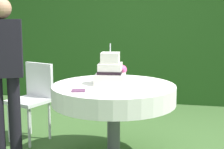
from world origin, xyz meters
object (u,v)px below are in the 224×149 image
Objects in this scene: serving_plate_far at (113,92)px; standing_person at (4,69)px; cake_table at (114,95)px; napkin_stack at (78,91)px; wedding_cake at (111,72)px; garden_chair at (34,94)px; serving_plate_near at (148,83)px.

standing_person is (-1.09, 0.09, 0.16)m from serving_plate_far.
cake_table is 0.44m from napkin_stack.
standing_person is at bearing -163.55° from wedding_cake.
serving_plate_far is at bearing -79.61° from cake_table.
serving_plate_far is 0.14× the size of garden_chair.
serving_plate_near is at bearing 15.12° from standing_person.
serving_plate_near is at bearing 37.97° from napkin_stack.
napkin_stack is (-0.21, -0.38, -0.12)m from wedding_cake.
serving_plate_near is 0.14× the size of garden_chair.
cake_table is 1.10m from garden_chair.
garden_chair is (-0.78, 0.72, -0.23)m from napkin_stack.
serving_plate_far is 1.33m from garden_chair.
wedding_cake reaches higher than serving_plate_far.
serving_plate_near is 1.40m from garden_chair.
wedding_cake is 0.25× the size of standing_person.
garden_chair is at bearing 169.07° from serving_plate_near.
serving_plate_near and serving_plate_far have the same top height.
standing_person is at bearing -164.88° from serving_plate_near.
napkin_stack is at bearing -126.67° from cake_table.
wedding_cake is (-0.04, 0.04, 0.23)m from cake_table.
wedding_cake reaches higher than cake_table.
napkin_stack reaches higher than cake_table.
serving_plate_near is (0.37, 0.07, -0.12)m from wedding_cake.
wedding_cake reaches higher than garden_chair.
wedding_cake reaches higher than serving_plate_near.
napkin_stack is 0.08× the size of standing_person.
serving_plate_far is (-0.27, -0.45, 0.00)m from serving_plate_near.
garden_chair reaches higher than cake_table.
serving_plate_near is at bearing -10.93° from garden_chair.
wedding_cake is at bearing 16.45° from standing_person.
cake_table is 9.92× the size of serving_plate_far.
standing_person reaches higher than serving_plate_far.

